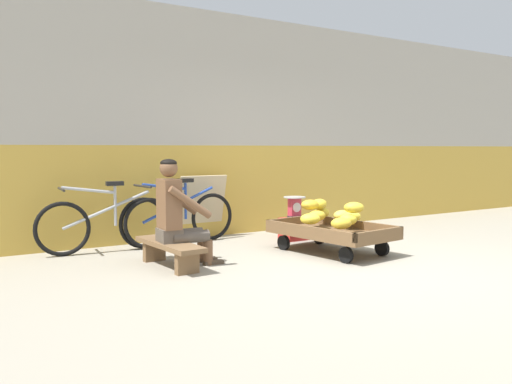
% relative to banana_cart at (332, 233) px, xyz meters
% --- Properties ---
extents(ground_plane, '(80.00, 80.00, 0.00)m').
position_rel_banana_cart_xyz_m(ground_plane, '(-0.30, -1.00, -0.24)').
color(ground_plane, gray).
extents(back_wall, '(16.00, 0.30, 3.15)m').
position_rel_banana_cart_xyz_m(back_wall, '(-0.30, 2.01, 1.34)').
color(back_wall, gold).
rests_on(back_wall, ground).
extents(banana_cart, '(1.00, 1.53, 0.36)m').
position_rel_banana_cart_xyz_m(banana_cart, '(0.00, 0.00, 0.00)').
color(banana_cart, brown).
rests_on(banana_cart, ground).
extents(banana_pile, '(0.86, 1.13, 0.27)m').
position_rel_banana_cart_xyz_m(banana_pile, '(0.04, 0.06, 0.22)').
color(banana_pile, gold).
rests_on(banana_pile, banana_cart).
extents(low_bench, '(0.35, 1.11, 0.27)m').
position_rel_banana_cart_xyz_m(low_bench, '(-1.95, 0.32, -0.04)').
color(low_bench, brown).
rests_on(low_bench, ground).
extents(vendor_seated, '(0.70, 0.51, 1.14)m').
position_rel_banana_cart_xyz_m(vendor_seated, '(-1.86, 0.31, 0.33)').
color(vendor_seated, brown).
rests_on(vendor_seated, ground).
extents(plastic_crate, '(0.36, 0.28, 0.30)m').
position_rel_banana_cart_xyz_m(plastic_crate, '(0.19, 0.99, -0.09)').
color(plastic_crate, red).
rests_on(plastic_crate, ground).
extents(weighing_scale, '(0.30, 0.30, 0.29)m').
position_rel_banana_cart_xyz_m(weighing_scale, '(0.19, 0.99, 0.21)').
color(weighing_scale, '#28282D').
rests_on(weighing_scale, plastic_crate).
extents(bicycle_near_left, '(1.66, 0.48, 0.86)m').
position_rel_banana_cart_xyz_m(bicycle_near_left, '(-2.26, 1.46, 0.11)').
color(bicycle_near_left, black).
rests_on(bicycle_near_left, ground).
extents(bicycle_far_left, '(1.66, 0.48, 0.86)m').
position_rel_banana_cart_xyz_m(bicycle_far_left, '(-1.28, 1.55, 0.11)').
color(bicycle_far_left, black).
rests_on(bicycle_far_left, ground).
extents(sign_board, '(0.70, 0.24, 0.88)m').
position_rel_banana_cart_xyz_m(sign_board, '(-0.82, 1.82, 0.20)').
color(sign_board, '#C6B289').
rests_on(sign_board, ground).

